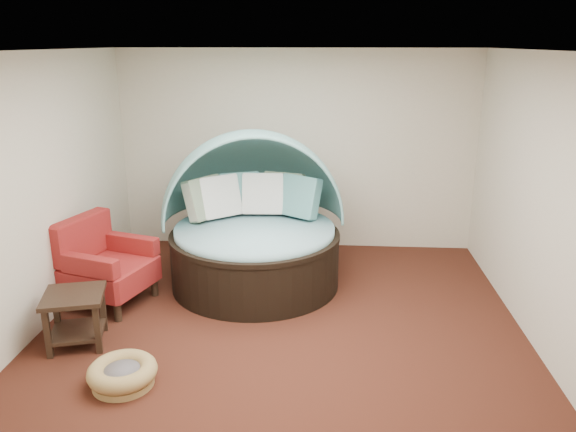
# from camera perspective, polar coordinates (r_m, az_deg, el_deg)

# --- Properties ---
(floor) EXTENTS (5.00, 5.00, 0.00)m
(floor) POSITION_cam_1_polar(r_m,az_deg,el_deg) (6.07, -0.52, -11.01)
(floor) COLOR #461E14
(floor) RESTS_ON ground
(wall_back) EXTENTS (5.00, 0.00, 5.00)m
(wall_back) POSITION_cam_1_polar(r_m,az_deg,el_deg) (7.97, 0.88, 6.62)
(wall_back) COLOR beige
(wall_back) RESTS_ON floor
(wall_front) EXTENTS (5.00, 0.00, 5.00)m
(wall_front) POSITION_cam_1_polar(r_m,az_deg,el_deg) (3.22, -4.18, -10.10)
(wall_front) COLOR beige
(wall_front) RESTS_ON floor
(wall_left) EXTENTS (0.00, 5.00, 5.00)m
(wall_left) POSITION_cam_1_polar(r_m,az_deg,el_deg) (6.25, -24.06, 2.11)
(wall_left) COLOR beige
(wall_left) RESTS_ON floor
(wall_right) EXTENTS (0.00, 5.00, 5.00)m
(wall_right) POSITION_cam_1_polar(r_m,az_deg,el_deg) (5.90, 24.43, 1.22)
(wall_right) COLOR beige
(wall_right) RESTS_ON floor
(ceiling) EXTENTS (5.00, 5.00, 0.00)m
(ceiling) POSITION_cam_1_polar(r_m,az_deg,el_deg) (5.34, -0.61, 16.47)
(ceiling) COLOR white
(ceiling) RESTS_ON wall_back
(canopy_daybed) EXTENTS (2.48, 2.42, 1.89)m
(canopy_daybed) POSITION_cam_1_polar(r_m,az_deg,el_deg) (6.84, -3.50, 0.23)
(canopy_daybed) COLOR black
(canopy_daybed) RESTS_ON floor
(pet_basket) EXTENTS (0.75, 0.75, 0.21)m
(pet_basket) POSITION_cam_1_polar(r_m,az_deg,el_deg) (5.28, -16.45, -15.11)
(pet_basket) COLOR #9C7D47
(pet_basket) RESTS_ON floor
(red_armchair) EXTENTS (1.07, 1.07, 1.00)m
(red_armchair) POSITION_cam_1_polar(r_m,az_deg,el_deg) (6.71, -18.14, -4.71)
(red_armchair) COLOR black
(red_armchair) RESTS_ON floor
(side_table) EXTENTS (0.69, 0.69, 0.54)m
(side_table) POSITION_cam_1_polar(r_m,az_deg,el_deg) (5.95, -20.80, -9.07)
(side_table) COLOR black
(side_table) RESTS_ON floor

